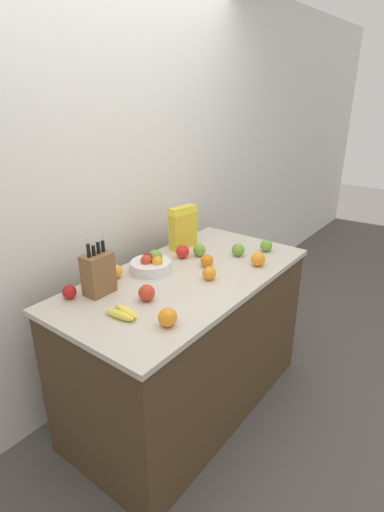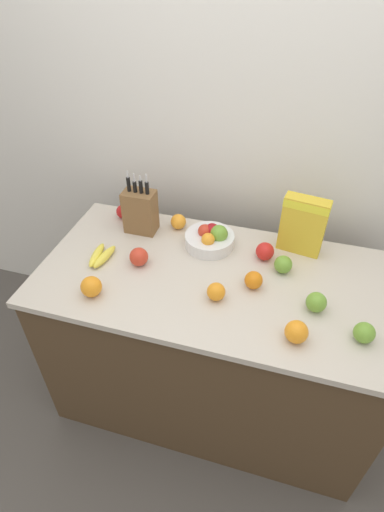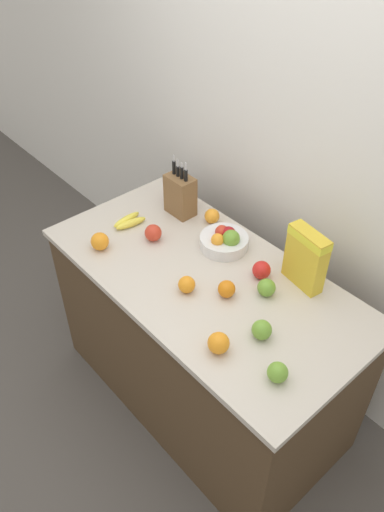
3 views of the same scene
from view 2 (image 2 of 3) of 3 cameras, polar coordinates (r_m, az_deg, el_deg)
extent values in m
plane|color=#514C47|center=(2.42, 2.53, -18.82)|extent=(14.00, 14.00, 0.00)
cube|color=silver|center=(2.01, 8.08, 17.05)|extent=(9.00, 0.06, 2.60)
cube|color=#4C3823|center=(2.06, 2.88, -12.48)|extent=(1.50, 0.75, 0.87)
cube|color=beige|center=(1.73, 3.36, -3.26)|extent=(1.53, 0.78, 0.03)
cube|color=brown|center=(1.93, -7.40, 6.31)|extent=(0.15, 0.10, 0.21)
cylinder|color=black|center=(1.88, -9.04, 10.08)|extent=(0.02, 0.02, 0.07)
cube|color=silver|center=(1.85, -9.21, 11.45)|extent=(0.01, 0.00, 0.03)
cylinder|color=black|center=(1.87, -8.17, 9.74)|extent=(0.02, 0.02, 0.05)
cube|color=silver|center=(1.85, -8.30, 10.99)|extent=(0.01, 0.00, 0.04)
cylinder|color=black|center=(1.86, -7.32, 9.75)|extent=(0.02, 0.02, 0.06)
cube|color=silver|center=(1.83, -7.43, 10.92)|extent=(0.01, 0.00, 0.03)
cylinder|color=black|center=(1.85, -6.44, 9.62)|extent=(0.02, 0.02, 0.06)
cube|color=silver|center=(1.82, -6.56, 10.97)|extent=(0.01, 0.00, 0.04)
cube|color=gold|center=(1.84, 15.55, 4.21)|extent=(0.20, 0.10, 0.27)
cube|color=yellow|center=(1.78, 16.18, 7.14)|extent=(0.20, 0.10, 0.04)
cylinder|color=silver|center=(1.86, 2.51, 2.27)|extent=(0.23, 0.23, 0.06)
sphere|color=#6B9E33|center=(1.83, 3.86, 3.18)|extent=(0.08, 0.08, 0.08)
sphere|color=#A31419|center=(1.85, 2.88, 3.65)|extent=(0.07, 0.07, 0.07)
sphere|color=red|center=(1.85, 1.85, 3.57)|extent=(0.07, 0.07, 0.07)
sphere|color=orange|center=(1.80, 2.30, 2.37)|extent=(0.06, 0.06, 0.06)
ellipsoid|color=yellow|center=(1.84, -13.45, 0.15)|extent=(0.05, 0.17, 0.04)
ellipsoid|color=yellow|center=(1.82, -12.37, -0.10)|extent=(0.06, 0.17, 0.04)
sphere|color=#6B9E33|center=(1.75, 12.89, -1.18)|extent=(0.08, 0.08, 0.08)
sphere|color=red|center=(1.76, -7.60, -0.11)|extent=(0.08, 0.08, 0.08)
sphere|color=#6B9E33|center=(1.62, 17.33, -6.32)|extent=(0.08, 0.08, 0.08)
sphere|color=red|center=(1.81, 10.37, 0.66)|extent=(0.08, 0.08, 0.08)
sphere|color=#6B9E33|center=(1.58, 23.39, -10.02)|extent=(0.08, 0.08, 0.08)
sphere|color=red|center=(2.08, -9.80, 6.28)|extent=(0.07, 0.07, 0.07)
sphere|color=orange|center=(1.50, 14.69, -10.45)|extent=(0.08, 0.08, 0.08)
sphere|color=orange|center=(1.65, -14.19, -4.27)|extent=(0.09, 0.09, 0.09)
sphere|color=orange|center=(1.97, -1.97, 4.93)|extent=(0.08, 0.08, 0.08)
sphere|color=orange|center=(1.66, 8.79, -3.42)|extent=(0.08, 0.08, 0.08)
sphere|color=orange|center=(1.59, 3.47, -5.11)|extent=(0.07, 0.07, 0.07)
camera|label=1|loc=(1.85, -73.57, 5.58)|focal=28.00mm
camera|label=3|loc=(1.01, 109.84, 9.06)|focal=35.00mm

